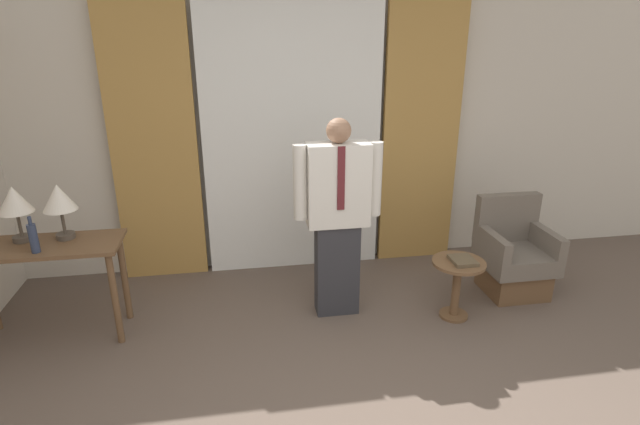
{
  "coord_description": "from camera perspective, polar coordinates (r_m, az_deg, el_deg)",
  "views": [
    {
      "loc": [
        -0.51,
        -1.73,
        2.23
      ],
      "look_at": [
        0.07,
        1.71,
        0.94
      ],
      "focal_mm": 28.0,
      "sensor_mm": 36.0,
      "label": 1
    }
  ],
  "objects": [
    {
      "name": "wall_back",
      "position": [
        4.78,
        -3.32,
        9.55
      ],
      "size": [
        10.0,
        0.06,
        2.7
      ],
      "color": "beige",
      "rests_on": "ground_plane"
    },
    {
      "name": "curtain_sheer_center",
      "position": [
        4.66,
        -3.12,
        8.53
      ],
      "size": [
        1.65,
        0.06,
        2.58
      ],
      "color": "white",
      "rests_on": "ground_plane"
    },
    {
      "name": "curtain_drape_left",
      "position": [
        4.69,
        -18.47,
        7.6
      ],
      "size": [
        0.75,
        0.06,
        2.58
      ],
      "color": "#B28442",
      "rests_on": "ground_plane"
    },
    {
      "name": "curtain_drape_right",
      "position": [
        4.95,
        11.45,
        8.86
      ],
      "size": [
        0.75,
        0.06,
        2.58
      ],
      "color": "#B28442",
      "rests_on": "ground_plane"
    },
    {
      "name": "desk",
      "position": [
        4.2,
        -29.0,
        -4.95
      ],
      "size": [
        1.11,
        0.46,
        0.77
      ],
      "color": "brown",
      "rests_on": "ground_plane"
    },
    {
      "name": "table_lamp_left",
      "position": [
        4.19,
        -31.54,
        1.02
      ],
      "size": [
        0.24,
        0.24,
        0.42
      ],
      "color": "#4C4238",
      "rests_on": "desk"
    },
    {
      "name": "table_lamp_right",
      "position": [
        4.08,
        -27.67,
        1.29
      ],
      "size": [
        0.24,
        0.24,
        0.42
      ],
      "color": "#4C4238",
      "rests_on": "desk"
    },
    {
      "name": "bottle_near_edge",
      "position": [
        3.98,
        -29.94,
        -2.51
      ],
      "size": [
        0.06,
        0.06,
        0.27
      ],
      "color": "#2D3851",
      "rests_on": "desk"
    },
    {
      "name": "person",
      "position": [
        3.92,
        2.02,
        -0.11
      ],
      "size": [
        0.69,
        0.23,
        1.62
      ],
      "color": "#2D2D33",
      "rests_on": "ground_plane"
    },
    {
      "name": "armchair",
      "position": [
        4.78,
        21.24,
        -4.83
      ],
      "size": [
        0.58,
        0.56,
        0.85
      ],
      "color": "brown",
      "rests_on": "ground_plane"
    },
    {
      "name": "side_table",
      "position": [
        4.19,
        15.4,
        -7.36
      ],
      "size": [
        0.42,
        0.42,
        0.5
      ],
      "color": "brown",
      "rests_on": "ground_plane"
    },
    {
      "name": "book",
      "position": [
        4.11,
        16.01,
        -5.29
      ],
      "size": [
        0.18,
        0.21,
        0.03
      ],
      "color": "brown",
      "rests_on": "side_table"
    }
  ]
}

